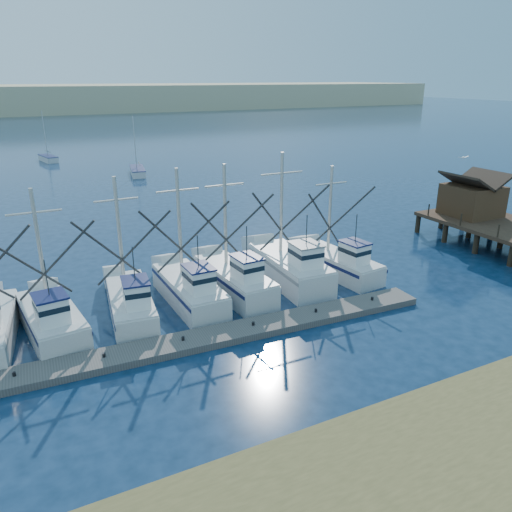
# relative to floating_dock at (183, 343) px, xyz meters

# --- Properties ---
(ground) EXTENTS (500.00, 500.00, 0.00)m
(ground) POSITION_rel_floating_dock_xyz_m (7.01, -5.11, -0.20)
(ground) COLOR #0C1F35
(ground) RESTS_ON ground
(floating_dock) EXTENTS (29.31, 3.18, 0.39)m
(floating_dock) POSITION_rel_floating_dock_xyz_m (0.00, 0.00, 0.00)
(floating_dock) COLOR #57524E
(floating_dock) RESTS_ON ground
(timber_pier) EXTENTS (7.00, 20.00, 8.00)m
(timber_pier) POSITION_rel_floating_dock_xyz_m (28.51, 3.35, 2.37)
(timber_pier) COLOR black
(timber_pier) RESTS_ON ground
(dune_ridge) EXTENTS (360.00, 60.00, 10.00)m
(dune_ridge) POSITION_rel_floating_dock_xyz_m (7.01, 204.89, 4.80)
(dune_ridge) COLOR tan
(dune_ridge) RESTS_ON ground
(trawler_fleet) EXTENTS (29.06, 7.78, 8.83)m
(trawler_fleet) POSITION_rel_floating_dock_xyz_m (0.62, 4.68, 0.78)
(trawler_fleet) COLOR silver
(trawler_fleet) RESTS_ON ground
(sailboat_near) EXTENTS (2.91, 6.68, 8.10)m
(sailboat_near) POSITION_rel_floating_dock_xyz_m (10.01, 49.26, 0.29)
(sailboat_near) COLOR silver
(sailboat_near) RESTS_ON ground
(sailboat_far) EXTENTS (2.71, 5.49, 8.10)m
(sailboat_far) POSITION_rel_floating_dock_xyz_m (-0.28, 67.51, 0.31)
(sailboat_far) COLOR silver
(sailboat_far) RESTS_ON ground
(flying_gull) EXTENTS (1.04, 0.19, 0.19)m
(flying_gull) POSITION_rel_floating_dock_xyz_m (23.51, 4.09, 7.48)
(flying_gull) COLOR white
(flying_gull) RESTS_ON ground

